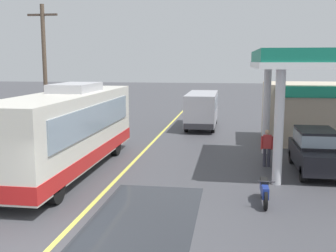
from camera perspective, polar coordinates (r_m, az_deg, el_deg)
ground at (r=29.77m, az=0.03°, el=-0.01°), size 120.00×120.00×0.00m
lane_divider_stripe at (r=24.91m, az=-1.69°, el=-1.78°), size 0.16×50.00×0.01m
wet_puddle_patch at (r=12.87m, az=-3.14°, el=-12.18°), size 3.14×5.84×0.01m
coach_bus_main at (r=17.77m, az=-13.66°, el=-0.76°), size 2.60×11.04×3.69m
car_at_pump at (r=18.40m, az=19.76°, el=-2.95°), size 1.70×4.20×1.82m
minibus_opposing_lane at (r=29.05m, az=4.72°, el=2.66°), size 2.04×6.13×2.44m
motorcycle_parked_forecourt at (r=14.08m, az=13.17°, el=-8.62°), size 0.55×1.80×0.92m
pedestrian_near_pump at (r=18.78m, az=13.53°, el=-2.69°), size 0.55×0.22×1.66m
utility_pole_roadside at (r=25.50m, az=-16.66°, el=7.42°), size 1.80×0.24×7.89m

